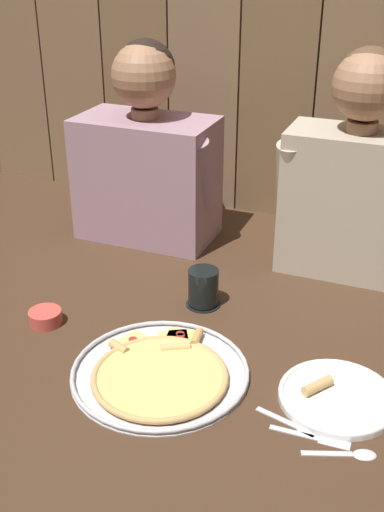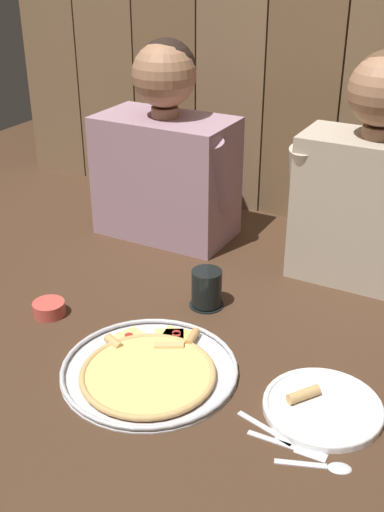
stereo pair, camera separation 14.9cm
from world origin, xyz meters
The scene contains 11 objects.
ground_plane centered at (0.00, 0.00, 0.00)m, with size 3.20×3.20×0.00m, color #422B1C.
pizza_tray centered at (0.03, -0.13, 0.01)m, with size 0.39×0.39×0.03m.
dinner_plate centered at (0.39, -0.06, 0.01)m, with size 0.24×0.24×0.03m.
drinking_glass centered at (0.01, 0.18, 0.05)m, with size 0.09×0.09×0.10m.
dipping_bowl centered at (-0.32, -0.05, 0.02)m, with size 0.08×0.08×0.03m.
table_fork centered at (0.32, -0.17, 0.00)m, with size 0.13×0.05×0.01m.
table_knife centered at (0.37, -0.19, 0.00)m, with size 0.16×0.02×0.01m.
table_spoon centered at (0.45, -0.21, 0.00)m, with size 0.14×0.07×0.01m.
diner_left centered at (-0.31, 0.52, 0.26)m, with size 0.45×0.23×0.59m.
diner_right centered at (0.31, 0.52, 0.28)m, with size 0.41×0.20×0.61m.
wooden_backdrop_wall centered at (0.00, 0.83, 0.64)m, with size 2.19×0.03×1.28m.
Camera 1 is at (0.51, -1.13, 0.86)m, focal length 44.68 mm.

